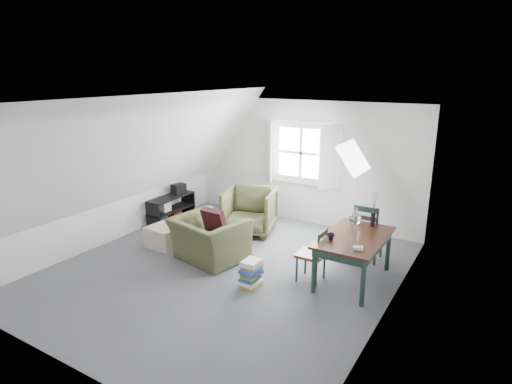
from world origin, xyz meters
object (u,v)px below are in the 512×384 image
Objects in this scene: ottoman at (166,236)px; dining_chair_far at (368,231)px; armchair_far at (250,232)px; armchair_near at (210,259)px; magazine_stack at (251,274)px; media_shelf at (170,211)px; dining_chair_near at (313,254)px; dining_table at (354,242)px.

dining_chair_far reaches higher than ottoman.
ottoman is (-0.93, -1.37, 0.19)m from armchair_far.
armchair_near is 1.16× the size of armchair_far.
magazine_stack is at bearing -13.39° from ottoman.
ottoman is 2.18m from magazine_stack.
armchair_near is at bearing 157.90° from magazine_stack.
media_shelf is at bearing 152.87° from magazine_stack.
dining_chair_near is at bearing -161.99° from armchair_near.
dining_chair_near is 3.67m from media_shelf.
armchair_near is 1.36× the size of dining_chair_near.
dining_chair_far is at bearing -137.18° from armchair_near.
armchair_far is 1.17× the size of dining_chair_near.
media_shelf reaches higher than ottoman.
dining_chair_near is 0.96m from magazine_stack.
armchair_near is 2.09m from media_shelf.
armchair_far is (-0.10, 1.43, 0.00)m from armchair_near.
armchair_near is 1.84m from dining_chair_near.
magazine_stack is at bearing -74.27° from armchair_far.
media_shelf is 2.70× the size of magazine_stack.
magazine_stack is (1.19, -1.87, 0.20)m from armchair_far.
magazine_stack is (-1.14, -1.80, -0.30)m from dining_chair_far.
magazine_stack is (-0.68, -0.64, -0.22)m from dining_chair_near.
magazine_stack is (1.09, -0.44, 0.20)m from armchair_near.
armchair_far is at bearing -7.40° from dining_chair_far.
ottoman is 1.37× the size of magazine_stack.
dining_chair_far reaches higher than armchair_far.
magazine_stack reaches higher than armchair_near.
media_shelf is 3.24m from magazine_stack.
armchair_far is 1.66m from ottoman.
armchair_far is at bearing 163.58° from dining_table.
dining_chair_near is 0.75× the size of media_shelf.
media_shelf reaches higher than armchair_near.
dining_table is 0.86m from dining_chair_far.
dining_chair_near is (1.78, 0.20, 0.43)m from armchair_near.
armchair_near is at bearing -69.33° from dining_chair_near.
dining_chair_near is (-0.46, -1.16, -0.08)m from dining_chair_far.
armchair_far reaches higher than armchair_near.
dining_table is (2.39, -0.92, 0.62)m from armchair_far.
dining_chair_far reaches higher than dining_chair_near.
armchair_far is at bearing 55.81° from ottoman.
dining_table is at bearing 7.61° from ottoman.
media_shelf is at bearing 176.33° from armchair_far.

